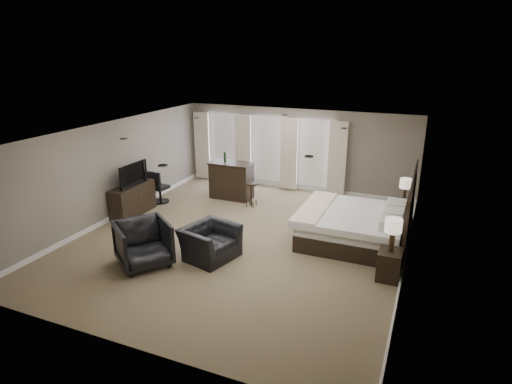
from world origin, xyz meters
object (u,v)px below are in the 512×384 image
at_px(lamp_far, 405,190).
at_px(tv, 131,183).
at_px(bed, 359,212).
at_px(bar_stool_left, 241,181).
at_px(desk_chair, 160,186).
at_px(lamp_near, 392,235).
at_px(nightstand_far, 402,214).
at_px(bar_stool_right, 251,195).
at_px(nightstand_near, 389,265).
at_px(dresser, 133,200).
at_px(armchair_near, 210,237).
at_px(bar_counter, 232,180).
at_px(armchair_far, 143,242).

distance_m(lamp_far, tv, 7.21).
height_order(bed, bar_stool_left, bed).
bearing_deg(desk_chair, lamp_near, 169.39).
xyz_separation_m(nightstand_far, lamp_near, (0.00, -2.90, 0.61)).
distance_m(nightstand_far, desk_chair, 6.86).
distance_m(nightstand_far, bar_stool_right, 4.16).
relative_size(nightstand_near, dresser, 0.41).
height_order(armchair_near, bar_counter, bar_counter).
bearing_deg(desk_chair, armchair_far, 125.65).
relative_size(armchair_near, bar_stool_right, 1.58).
bearing_deg(bar_stool_right, nightstand_far, 2.64).
bearing_deg(nightstand_near, tv, 172.69).
height_order(lamp_far, bar_stool_right, lamp_far).
xyz_separation_m(armchair_far, bar_stool_right, (0.68, 4.12, -0.18)).
bearing_deg(bar_stool_left, bar_counter, -98.95).
relative_size(nightstand_far, bar_stool_left, 0.82).
height_order(tv, desk_chair, desk_chair).
distance_m(armchair_far, desk_chair, 3.92).
relative_size(tv, armchair_far, 1.02).
bearing_deg(nightstand_far, nightstand_near, -90.00).
xyz_separation_m(lamp_near, armchair_near, (-3.71, -0.58, -0.45)).
relative_size(bed, tv, 2.23).
xyz_separation_m(nightstand_near, dresser, (-6.92, 0.89, 0.12)).
bearing_deg(bed, bar_stool_left, 150.90).
relative_size(tv, bar_counter, 0.84).
xyz_separation_m(nightstand_far, armchair_near, (-3.71, -3.48, 0.16)).
relative_size(bed, lamp_far, 3.98).
distance_m(armchair_near, bar_stool_right, 3.32).
height_order(nightstand_near, bar_counter, bar_counter).
xyz_separation_m(lamp_far, bar_stool_right, (-4.16, -0.19, -0.61)).
height_order(bed, tv, bed).
height_order(lamp_far, bar_counter, lamp_far).
relative_size(armchair_near, armchair_far, 1.06).
xyz_separation_m(bed, bar_stool_left, (-4.04, 2.25, -0.37)).
distance_m(armchair_near, bar_stool_left, 4.45).
bearing_deg(armchair_far, nightstand_far, -11.32).
distance_m(bed, bar_stool_right, 3.52).
distance_m(bar_stool_left, desk_chair, 2.54).
relative_size(nightstand_near, tv, 0.55).
distance_m(lamp_near, bar_stool_left, 6.18).
relative_size(nightstand_near, armchair_far, 0.56).
relative_size(lamp_far, armchair_far, 0.57).
height_order(nightstand_near, lamp_far, lamp_far).
bearing_deg(nightstand_near, bar_stool_left, 143.12).
relative_size(dresser, armchair_near, 1.29).
bearing_deg(bar_counter, tv, -130.00).
bearing_deg(lamp_near, armchair_far, -163.68).
bearing_deg(bar_counter, bar_stool_left, 81.05).
height_order(nightstand_near, lamp_near, lamp_near).
relative_size(nightstand_far, dresser, 0.46).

